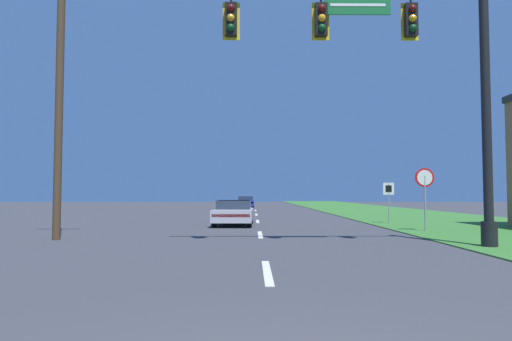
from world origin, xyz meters
name	(u,v)px	position (x,y,z in m)	size (l,w,h in m)	color
grass_verge_right	(402,214)	(10.50, 30.00, 0.02)	(10.00, 110.00, 0.04)	#38752D
road_center_line	(258,221)	(0.00, 22.00, 0.01)	(0.16, 34.80, 0.01)	silver
signal_mast	(410,69)	(4.22, 9.92, 5.09)	(8.44, 0.47, 8.19)	black
car_ahead	(234,213)	(-1.19, 19.25, 0.60)	(1.91, 4.41, 1.19)	black
far_car	(246,202)	(-1.02, 47.08, 0.60)	(1.82, 4.25, 1.19)	black
stop_sign	(425,185)	(6.61, 15.21, 1.86)	(0.76, 0.07, 2.50)	gray
route_sign_post	(389,194)	(6.57, 19.96, 1.53)	(0.55, 0.06, 2.03)	gray
utility_pole_near	(60,78)	(-6.77, 12.25, 5.40)	(1.80, 0.26, 10.48)	#4C3823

